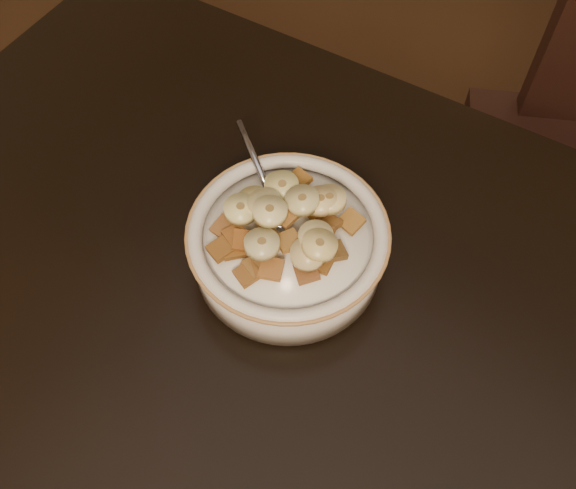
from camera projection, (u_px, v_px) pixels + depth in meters
The scene contains 37 objects.
cereal_bowl at pixel (288, 249), 0.61m from camera, with size 0.18×0.18×0.04m, color silver.
milk at pixel (288, 237), 0.59m from camera, with size 0.15×0.15×0.00m, color white.
spoon at pixel (277, 211), 0.60m from camera, with size 0.03×0.04×0.01m, color #8A8EA3.
cereal_square_0 at pixel (328, 223), 0.58m from camera, with size 0.02×0.02×0.01m, color brown.
cereal_square_1 at pixel (221, 249), 0.57m from camera, with size 0.02×0.02×0.01m, color brown.
cereal_square_2 at pixel (321, 234), 0.57m from camera, with size 0.02×0.02×0.01m, color brown.
cereal_square_3 at pixel (233, 248), 0.57m from camera, with size 0.02×0.02×0.01m, color brown.
cereal_square_4 at pixel (247, 274), 0.56m from camera, with size 0.02×0.02×0.01m, color brown.
cereal_square_5 at pixel (351, 221), 0.59m from camera, with size 0.02×0.02×0.01m, color #9B662B.
cereal_square_6 at pixel (307, 272), 0.56m from camera, with size 0.02×0.02×0.01m, color brown.
cereal_square_7 at pixel (252, 207), 0.60m from camera, with size 0.02×0.02×0.01m, color #8F5E2D.
cereal_square_8 at pixel (298, 180), 0.61m from camera, with size 0.02×0.02×0.01m, color olive.
cereal_square_9 at pixel (271, 269), 0.56m from camera, with size 0.02×0.02×0.01m, color #935A2C.
cereal_square_10 at pixel (286, 214), 0.57m from camera, with size 0.02×0.02×0.01m, color #94621E.
cereal_square_11 at pixel (244, 241), 0.57m from camera, with size 0.02×0.02×0.01m, color brown.
cereal_square_12 at pixel (334, 251), 0.57m from camera, with size 0.02×0.02×0.01m, color brown.
cereal_square_13 at pixel (265, 235), 0.57m from camera, with size 0.02×0.02×0.01m, color brown.
cereal_square_14 at pixel (244, 201), 0.60m from camera, with size 0.02×0.02×0.01m, color olive.
cereal_square_15 at pixel (236, 236), 0.58m from camera, with size 0.02×0.02×0.01m, color brown.
cereal_square_16 at pixel (321, 262), 0.56m from camera, with size 0.02×0.02×0.01m, color brown.
cereal_square_17 at pixel (315, 209), 0.59m from camera, with size 0.02×0.02×0.01m, color olive.
cereal_square_18 at pixel (224, 228), 0.59m from camera, with size 0.02×0.02×0.01m, color brown.
cereal_square_19 at pixel (288, 241), 0.56m from camera, with size 0.02×0.02×0.01m, color olive.
cereal_square_20 at pixel (256, 266), 0.56m from camera, with size 0.02×0.02×0.01m, color #935F31.
banana_slice_0 at pixel (316, 237), 0.56m from camera, with size 0.03×0.03×0.01m, color beige.
banana_slice_1 at pixel (302, 201), 0.57m from camera, with size 0.03×0.03×0.01m, color #D9C87C.
banana_slice_2 at pixel (262, 244), 0.55m from camera, with size 0.03×0.03×0.01m, color #D1C889.
banana_slice_3 at pixel (281, 186), 0.60m from camera, with size 0.03×0.03×0.01m, color beige.
banana_slice_4 at pixel (282, 187), 0.59m from camera, with size 0.03×0.03×0.01m, color #DCD26C.
banana_slice_5 at pixel (329, 199), 0.58m from camera, with size 0.03×0.03×0.01m, color #F6DB91.
banana_slice_6 at pixel (253, 202), 0.58m from camera, with size 0.03×0.03×0.01m, color #D0BC6D.
banana_slice_7 at pixel (241, 209), 0.58m from camera, with size 0.03×0.03×0.01m, color #FFF2A3.
banana_slice_8 at pixel (320, 245), 0.55m from camera, with size 0.03×0.03×0.01m, color #FAE37C.
banana_slice_9 at pixel (265, 204), 0.58m from camera, with size 0.03×0.03×0.01m, color #FFF69F.
banana_slice_10 at pixel (320, 201), 0.58m from camera, with size 0.03×0.03×0.01m, color #DEBB72.
banana_slice_11 at pixel (270, 211), 0.56m from camera, with size 0.03×0.03×0.01m, color beige.
banana_slice_12 at pixel (308, 254), 0.55m from camera, with size 0.03×0.03×0.01m, color #DCBF7E.
Camera 1 is at (-0.08, -0.11, 1.29)m, focal length 40.00 mm.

